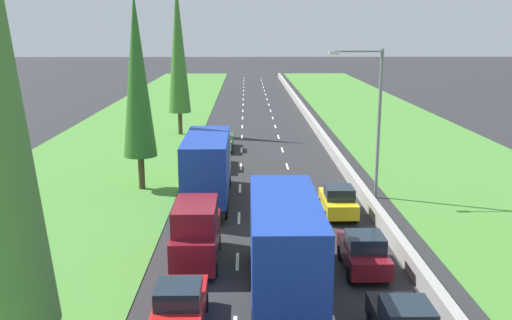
# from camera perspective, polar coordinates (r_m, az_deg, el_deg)

# --- Properties ---
(ground_plane) EXTENTS (300.00, 300.00, 0.00)m
(ground_plane) POSITION_cam_1_polar(r_m,az_deg,el_deg) (63.73, 0.22, 3.78)
(ground_plane) COLOR #28282B
(ground_plane) RESTS_ON ground
(grass_verge_left) EXTENTS (14.00, 140.00, 0.04)m
(grass_verge_left) POSITION_cam_1_polar(r_m,az_deg,el_deg) (64.71, -11.08, 3.70)
(grass_verge_left) COLOR #478433
(grass_verge_left) RESTS_ON ground
(grass_verge_right) EXTENTS (14.00, 140.00, 0.04)m
(grass_verge_right) POSITION_cam_1_polar(r_m,az_deg,el_deg) (65.62, 12.88, 3.74)
(grass_verge_right) COLOR #478433
(grass_verge_right) RESTS_ON ground
(median_barrier) EXTENTS (0.44, 120.00, 0.85)m
(median_barrier) POSITION_cam_1_polar(r_m,az_deg,el_deg) (64.04, 5.34, 4.16)
(median_barrier) COLOR #9E9B93
(median_barrier) RESTS_ON ground
(lane_markings) EXTENTS (3.64, 116.00, 0.01)m
(lane_markings) POSITION_cam_1_polar(r_m,az_deg,el_deg) (63.73, 0.22, 3.79)
(lane_markings) COLOR white
(lane_markings) RESTS_ON ground
(maroon_hatchback_right_lane) EXTENTS (1.74, 3.90, 1.72)m
(maroon_hatchback_right_lane) POSITION_cam_1_polar(r_m,az_deg,el_deg) (25.15, 10.63, -8.99)
(maroon_hatchback_right_lane) COLOR maroon
(maroon_hatchback_right_lane) RESTS_ON ground
(red_hatchback_left_lane) EXTENTS (1.74, 3.90, 1.72)m
(red_hatchback_left_lane) POSITION_cam_1_polar(r_m,az_deg,el_deg) (20.49, -7.57, -14.16)
(red_hatchback_left_lane) COLOR red
(red_hatchback_left_lane) RESTS_ON ground
(blue_box_truck_centre_lane) EXTENTS (2.46, 9.40, 4.18)m
(blue_box_truck_centre_lane) POSITION_cam_1_polar(r_m,az_deg,el_deg) (21.92, 2.73, -8.33)
(blue_box_truck_centre_lane) COLOR black
(blue_box_truck_centre_lane) RESTS_ON ground
(maroon_van_left_lane) EXTENTS (1.96, 4.90, 2.82)m
(maroon_van_left_lane) POSITION_cam_1_polar(r_m,az_deg,el_deg) (25.44, -5.95, -7.21)
(maroon_van_left_lane) COLOR maroon
(maroon_van_left_lane) RESTS_ON ground
(yellow_hatchback_right_lane) EXTENTS (1.74, 3.90, 1.72)m
(yellow_hatchback_right_lane) POSITION_cam_1_polar(r_m,az_deg,el_deg) (32.03, 8.16, -4.07)
(yellow_hatchback_right_lane) COLOR yellow
(yellow_hatchback_right_lane) RESTS_ON ground
(blue_box_truck_left_lane) EXTENTS (2.46, 9.40, 4.18)m
(blue_box_truck_left_lane) POSITION_cam_1_polar(r_m,az_deg,el_deg) (33.89, -4.78, -0.67)
(blue_box_truck_left_lane) COLOR black
(blue_box_truck_left_lane) RESTS_ON ground
(maroon_sedan_left_lane) EXTENTS (1.82, 4.50, 1.64)m
(maroon_sedan_left_lane) POSITION_cam_1_polar(r_m,az_deg,el_deg) (42.70, -4.08, 0.29)
(maroon_sedan_left_lane) COLOR maroon
(maroon_sedan_left_lane) RESTS_ON ground
(green_sedan_left_lane) EXTENTS (1.82, 4.50, 1.64)m
(green_sedan_left_lane) POSITION_cam_1_polar(r_m,az_deg,el_deg) (49.16, -3.37, 1.98)
(green_sedan_left_lane) COLOR #237A33
(green_sedan_left_lane) RESTS_ON ground
(poplar_tree_second) EXTENTS (2.11, 2.11, 12.47)m
(poplar_tree_second) POSITION_cam_1_polar(r_m,az_deg,el_deg) (36.61, -11.72, 8.21)
(poplar_tree_second) COLOR #4C3823
(poplar_tree_second) RESTS_ON ground
(poplar_tree_third) EXTENTS (2.17, 2.17, 14.69)m
(poplar_tree_third) POSITION_cam_1_polar(r_m,az_deg,el_deg) (55.87, -7.75, 11.04)
(poplar_tree_third) COLOR #4C3823
(poplar_tree_third) RESTS_ON ground
(street_light_mast) EXTENTS (3.20, 0.28, 9.00)m
(street_light_mast) POSITION_cam_1_polar(r_m,az_deg,el_deg) (34.86, 11.60, 4.59)
(street_light_mast) COLOR gray
(street_light_mast) RESTS_ON ground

